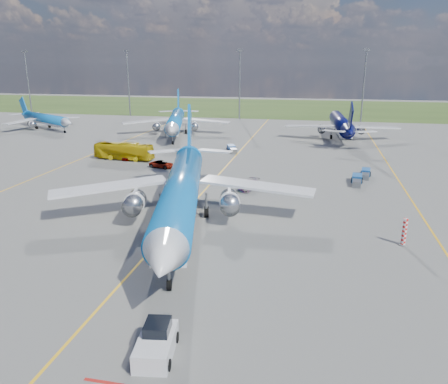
% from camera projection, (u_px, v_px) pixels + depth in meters
% --- Properties ---
extents(ground, '(400.00, 400.00, 0.00)m').
position_uv_depth(ground, '(147.00, 254.00, 44.56)').
color(ground, '#5C5C59').
rests_on(ground, ground).
extents(grass_strip, '(400.00, 80.00, 0.01)m').
position_uv_depth(grass_strip, '(279.00, 108.00, 185.05)').
color(grass_strip, '#2D4719').
rests_on(grass_strip, ground).
extents(taxiway_lines, '(60.25, 160.00, 0.02)m').
position_uv_depth(taxiway_lines, '(212.00, 183.00, 70.47)').
color(taxiway_lines, '#EDAD14').
rests_on(taxiway_lines, ground).
extents(floodlight_masts, '(202.20, 0.50, 22.70)m').
position_uv_depth(floodlight_masts, '(300.00, 81.00, 141.97)').
color(floodlight_masts, slate).
rests_on(floodlight_masts, ground).
extents(warning_post, '(0.50, 0.50, 3.00)m').
position_uv_depth(warning_post, '(404.00, 232.00, 46.43)').
color(warning_post, red).
rests_on(warning_post, ground).
extents(bg_jet_nw, '(39.43, 36.74, 8.28)m').
position_uv_depth(bg_jet_nw, '(47.00, 129.00, 126.72)').
color(bg_jet_nw, '#0C62B2').
rests_on(bg_jet_nw, ground).
extents(bg_jet_nnw, '(40.55, 47.44, 10.69)m').
position_uv_depth(bg_jet_nnw, '(176.00, 135.00, 116.19)').
color(bg_jet_nnw, '#0C62B2').
rests_on(bg_jet_nnw, ground).
extents(bg_jet_n, '(32.46, 41.21, 10.31)m').
position_uv_depth(bg_jet_n, '(340.00, 137.00, 112.86)').
color(bg_jet_n, '#070A3E').
rests_on(bg_jet_n, ground).
extents(main_airliner, '(44.95, 53.17, 12.14)m').
position_uv_depth(main_airliner, '(182.00, 225.00, 52.46)').
color(main_airliner, '#0C62B2').
rests_on(main_airliner, ground).
extents(pushback_tug, '(2.89, 6.28, 2.09)m').
position_uv_depth(pushback_tug, '(156.00, 343.00, 29.25)').
color(pushback_tug, silver).
rests_on(pushback_tug, ground).
extents(apron_bus, '(12.37, 3.90, 3.39)m').
position_uv_depth(apron_bus, '(124.00, 151.00, 87.05)').
color(apron_bus, '#C3A60B').
rests_on(apron_bus, ground).
extents(service_car_a, '(1.92, 3.88, 1.27)m').
position_uv_depth(service_car_a, '(128.00, 156.00, 87.25)').
color(service_car_a, '#999999').
rests_on(service_car_a, ground).
extents(service_car_b, '(5.11, 3.23, 1.31)m').
position_uv_depth(service_car_b, '(162.00, 164.00, 80.54)').
color(service_car_b, '#999999').
rests_on(service_car_b, ground).
extents(service_car_c, '(3.16, 5.10, 1.38)m').
position_uv_depth(service_car_c, '(249.00, 185.00, 66.98)').
color(service_car_c, '#999999').
rests_on(service_car_c, ground).
extents(baggage_tug_w, '(1.94, 5.14, 1.13)m').
position_uv_depth(baggage_tug_w, '(366.00, 174.00, 74.44)').
color(baggage_tug_w, '#194F98').
rests_on(baggage_tug_w, ground).
extents(baggage_tug_c, '(3.18, 5.43, 1.18)m').
position_uv_depth(baggage_tug_c, '(232.00, 149.00, 95.27)').
color(baggage_tug_c, '#1A4CA1').
rests_on(baggage_tug_c, ground).
extents(baggage_tug_e, '(1.91, 5.47, 1.20)m').
position_uv_depth(baggage_tug_e, '(357.00, 180.00, 70.25)').
color(baggage_tug_e, '#174C8F').
rests_on(baggage_tug_e, ground).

